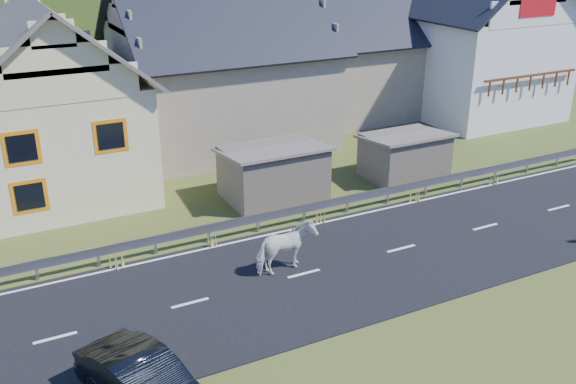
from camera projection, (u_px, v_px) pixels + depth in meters
ground at (401, 250)px, 23.19m from camera, size 160.00×160.00×0.00m
road at (401, 249)px, 23.18m from camera, size 60.00×7.00×0.04m
lane_markings at (401, 248)px, 23.17m from camera, size 60.00×6.60×0.01m
guardrail at (348, 200)px, 26.00m from camera, size 28.10×0.09×0.75m
shed_left at (273, 173)px, 27.28m from camera, size 4.30×3.30×2.40m
shed_right at (404, 156)px, 29.63m from camera, size 3.80×2.90×2.20m
house_cream at (46, 91)px, 27.19m from camera, size 7.80×9.80×8.30m
house_stone_a at (219, 55)px, 33.34m from camera, size 10.80×9.80×8.90m
house_stone_b at (359, 43)px, 39.34m from camera, size 9.80×8.80×8.10m
house_white at (470, 29)px, 39.07m from camera, size 8.80×10.80×9.70m
mountain at (29, 45)px, 181.09m from camera, size 440.00×280.00×260.00m
horse at (286, 248)px, 21.34m from camera, size 1.22×2.18×1.74m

